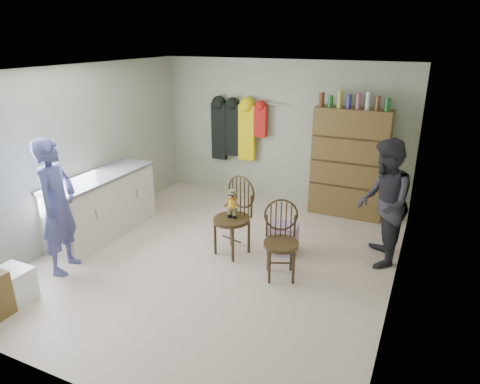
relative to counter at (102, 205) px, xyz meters
The scene contains 11 objects.
ground_plane 2.01m from the counter, ahead, with size 5.00×5.00×0.00m, color beige.
room_walls 2.30m from the counter, 15.25° to the left, with size 5.00×5.00×5.00m.
counter is the anchor object (origin of this frame).
plastic_tub 1.87m from the counter, 81.70° to the right, with size 0.41×0.39×0.39m, color white.
chair_front 2.10m from the counter, ahead, with size 0.60×0.60×1.10m.
chair_far 2.86m from the counter, ahead, with size 0.58×0.58×0.99m.
striped_bag 2.76m from the counter, 11.97° to the left, with size 0.40×0.31×0.42m, color pink.
person_left 1.14m from the counter, 75.45° to the right, with size 0.64×0.42×1.75m, color #4A4D88.
person_right 4.04m from the counter, 12.23° to the left, with size 0.82×0.64×1.68m, color #2D2B33.
dresser 3.96m from the counter, 35.69° to the left, with size 1.20×0.39×2.08m.
coat_rack 2.74m from the counter, 64.76° to the left, with size 1.42×0.12×1.09m.
Camera 1 is at (2.44, -4.55, 2.89)m, focal length 32.00 mm.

